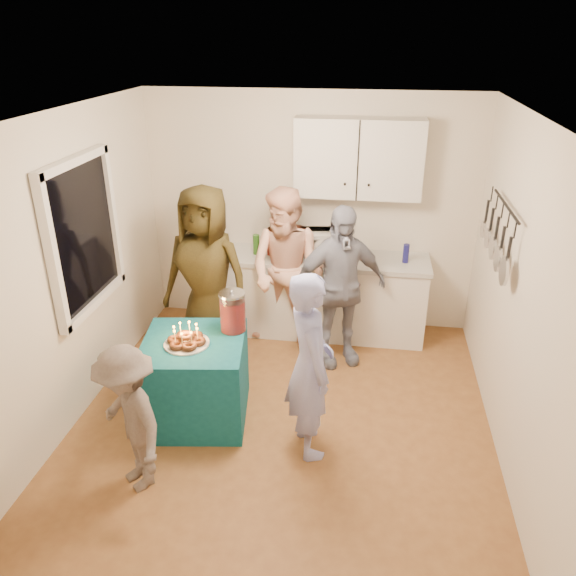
# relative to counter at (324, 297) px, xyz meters

# --- Properties ---
(floor) EXTENTS (4.00, 4.00, 0.00)m
(floor) POSITION_rel_counter_xyz_m (-0.20, -1.70, -0.43)
(floor) COLOR brown
(floor) RESTS_ON ground
(ceiling) EXTENTS (4.00, 4.00, 0.00)m
(ceiling) POSITION_rel_counter_xyz_m (-0.20, -1.70, 2.17)
(ceiling) COLOR white
(ceiling) RESTS_ON floor
(back_wall) EXTENTS (3.60, 3.60, 0.00)m
(back_wall) POSITION_rel_counter_xyz_m (-0.20, 0.30, 0.87)
(back_wall) COLOR silver
(back_wall) RESTS_ON floor
(left_wall) EXTENTS (4.00, 4.00, 0.00)m
(left_wall) POSITION_rel_counter_xyz_m (-2.00, -1.70, 0.87)
(left_wall) COLOR silver
(left_wall) RESTS_ON floor
(right_wall) EXTENTS (4.00, 4.00, 0.00)m
(right_wall) POSITION_rel_counter_xyz_m (1.60, -1.70, 0.87)
(right_wall) COLOR silver
(right_wall) RESTS_ON floor
(window_night) EXTENTS (0.04, 1.00, 1.20)m
(window_night) POSITION_rel_counter_xyz_m (-1.97, -1.40, 1.12)
(window_night) COLOR black
(window_night) RESTS_ON left_wall
(counter) EXTENTS (2.20, 0.58, 0.86)m
(counter) POSITION_rel_counter_xyz_m (0.00, 0.00, 0.00)
(counter) COLOR white
(counter) RESTS_ON floor
(countertop) EXTENTS (2.24, 0.62, 0.05)m
(countertop) POSITION_rel_counter_xyz_m (0.00, -0.00, 0.46)
(countertop) COLOR beige
(countertop) RESTS_ON counter
(upper_cabinet) EXTENTS (1.30, 0.30, 0.80)m
(upper_cabinet) POSITION_rel_counter_xyz_m (0.30, 0.15, 1.52)
(upper_cabinet) COLOR white
(upper_cabinet) RESTS_ON back_wall
(pot_rack) EXTENTS (0.12, 1.00, 0.60)m
(pot_rack) POSITION_rel_counter_xyz_m (1.52, -1.00, 1.17)
(pot_rack) COLOR black
(pot_rack) RESTS_ON right_wall
(microwave) EXTENTS (0.56, 0.42, 0.28)m
(microwave) POSITION_rel_counter_xyz_m (-0.13, 0.00, 0.62)
(microwave) COLOR white
(microwave) RESTS_ON countertop
(party_table) EXTENTS (0.96, 0.96, 0.76)m
(party_table) POSITION_rel_counter_xyz_m (-0.96, -1.70, -0.05)
(party_table) COLOR #0F5363
(party_table) RESTS_ON floor
(donut_cake) EXTENTS (0.38, 0.38, 0.18)m
(donut_cake) POSITION_rel_counter_xyz_m (-0.99, -1.75, 0.42)
(donut_cake) COLOR #381C0C
(donut_cake) RESTS_ON party_table
(punch_jar) EXTENTS (0.22, 0.22, 0.34)m
(punch_jar) POSITION_rel_counter_xyz_m (-0.67, -1.45, 0.50)
(punch_jar) COLOR red
(punch_jar) RESTS_ON party_table
(man_birthday) EXTENTS (0.56, 0.67, 1.57)m
(man_birthday) POSITION_rel_counter_xyz_m (0.06, -1.95, 0.35)
(man_birthday) COLOR #A1A8EA
(man_birthday) RESTS_ON floor
(woman_back_left) EXTENTS (0.98, 0.72, 1.84)m
(woman_back_left) POSITION_rel_counter_xyz_m (-1.12, -0.71, 0.49)
(woman_back_left) COLOR #4D3F16
(woman_back_left) RESTS_ON floor
(woman_back_center) EXTENTS (1.02, 0.90, 1.75)m
(woman_back_center) POSITION_rel_counter_xyz_m (-0.35, -0.37, 0.44)
(woman_back_center) COLOR #FFA085
(woman_back_center) RESTS_ON floor
(woman_back_right) EXTENTS (1.06, 0.77, 1.67)m
(woman_back_right) POSITION_rel_counter_xyz_m (0.19, -0.59, 0.41)
(woman_back_right) COLOR #101738
(woman_back_right) RESTS_ON floor
(child_near_left) EXTENTS (0.86, 0.85, 1.19)m
(child_near_left) POSITION_rel_counter_xyz_m (-1.17, -2.56, 0.16)
(child_near_left) COLOR #574B46
(child_near_left) RESTS_ON floor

